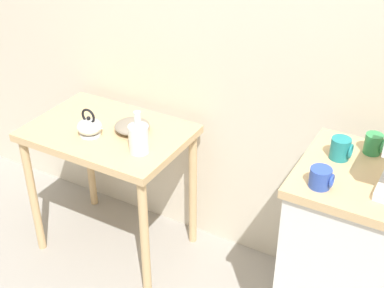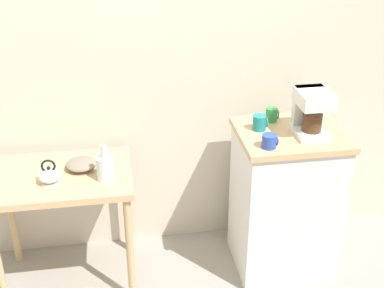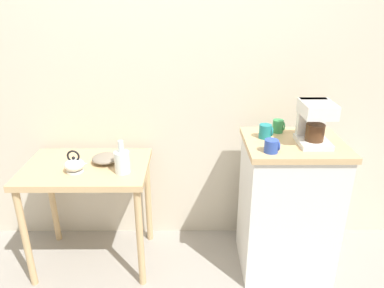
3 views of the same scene
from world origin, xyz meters
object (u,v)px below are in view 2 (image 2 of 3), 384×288
at_px(teakettle, 50,175).
at_px(table_clock, 313,110).
at_px(coffee_maker, 311,110).
at_px(mug_dark_teal, 260,123).
at_px(bowl_stoneware, 81,164).
at_px(mug_blue, 269,141).
at_px(glass_carafe_vase, 105,167).
at_px(mug_tall_green, 272,115).

bearing_deg(teakettle, table_clock, 7.52).
relative_size(coffee_maker, table_clock, 2.17).
bearing_deg(mug_dark_teal, table_clock, 17.14).
height_order(bowl_stoneware, mug_blue, mug_blue).
distance_m(coffee_maker, table_clock, 0.23).
height_order(glass_carafe_vase, mug_tall_green, mug_tall_green).
height_order(mug_dark_teal, mug_blue, mug_dark_teal).
distance_m(bowl_stoneware, mug_blue, 1.06).
xyz_separation_m(bowl_stoneware, coffee_maker, (1.29, -0.12, 0.30)).
bearing_deg(mug_blue, glass_carafe_vase, 172.32).
height_order(bowl_stoneware, mug_tall_green, mug_tall_green).
bearing_deg(bowl_stoneware, glass_carafe_vase, -45.49).
distance_m(bowl_stoneware, coffee_maker, 1.33).
height_order(mug_tall_green, table_clock, table_clock).
xyz_separation_m(bowl_stoneware, table_clock, (1.38, 0.08, 0.21)).
distance_m(teakettle, mug_tall_green, 1.31).
relative_size(teakettle, table_clock, 1.25).
bearing_deg(bowl_stoneware, teakettle, -141.52).
relative_size(teakettle, mug_dark_teal, 1.70).
distance_m(bowl_stoneware, teakettle, 0.21).
relative_size(glass_carafe_vase, mug_dark_teal, 2.39).
relative_size(bowl_stoneware, glass_carafe_vase, 0.84).
bearing_deg(table_clock, teakettle, -172.48).
relative_size(mug_blue, table_clock, 0.72).
xyz_separation_m(glass_carafe_vase, mug_dark_teal, (0.89, 0.10, 0.16)).
xyz_separation_m(coffee_maker, mug_blue, (-0.27, -0.14, -0.10)).
relative_size(bowl_stoneware, mug_blue, 2.03).
relative_size(mug_tall_green, table_clock, 0.70).
height_order(glass_carafe_vase, coffee_maker, coffee_maker).
distance_m(bowl_stoneware, glass_carafe_vase, 0.20).
height_order(bowl_stoneware, coffee_maker, coffee_maker).
distance_m(coffee_maker, mug_blue, 0.32).
distance_m(mug_dark_teal, mug_blue, 0.22).
bearing_deg(mug_dark_teal, coffee_maker, -17.53).
relative_size(mug_dark_teal, mug_tall_green, 1.05).
xyz_separation_m(mug_blue, mug_tall_green, (0.11, 0.32, 0.00)).
bearing_deg(mug_tall_green, teakettle, -171.36).
bearing_deg(mug_dark_teal, glass_carafe_vase, -173.38).
bearing_deg(mug_tall_green, coffee_maker, -48.87).
xyz_separation_m(mug_dark_teal, mug_tall_green, (0.10, 0.10, -0.00)).
height_order(teakettle, table_clock, table_clock).
bearing_deg(glass_carafe_vase, table_clock, 9.72).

